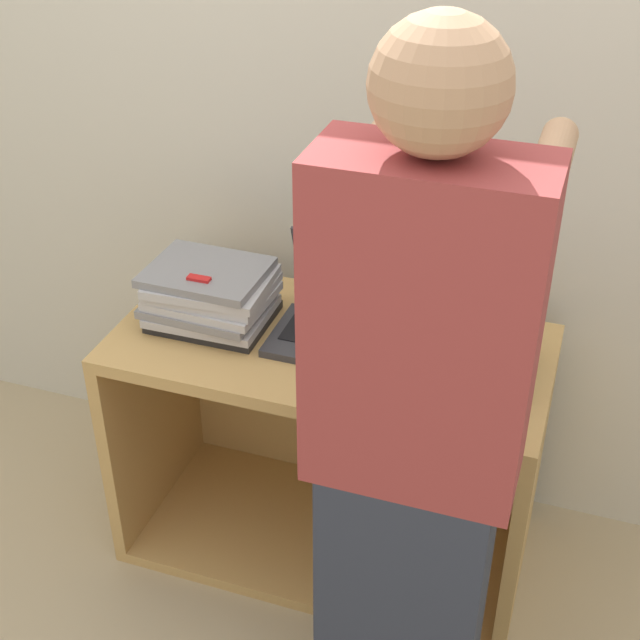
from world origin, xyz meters
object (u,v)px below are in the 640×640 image
at_px(laptop_stack_left, 211,295).
at_px(person, 414,454).
at_px(laptop_open, 337,315).
at_px(laptop_stack_right, 458,344).

bearing_deg(laptop_stack_left, person, -37.25).
height_order(laptop_stack_left, person, person).
bearing_deg(person, laptop_open, 120.88).
bearing_deg(laptop_open, laptop_stack_right, -9.04).
relative_size(laptop_open, person, 0.19).
height_order(laptop_open, laptop_stack_right, laptop_open).
relative_size(laptop_stack_left, person, 0.19).
bearing_deg(laptop_stack_right, person, -88.87).
height_order(laptop_stack_left, laptop_stack_right, laptop_stack_left).
bearing_deg(laptop_open, laptop_stack_left, -170.50).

